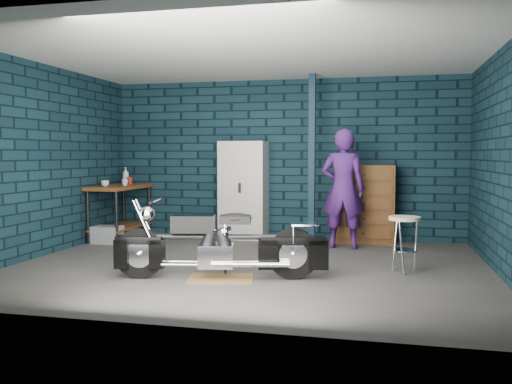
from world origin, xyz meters
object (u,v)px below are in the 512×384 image
person (343,189)px  tool_chest (364,204)px  locker (244,190)px  shop_stool (404,245)px  storage_bin (107,235)px  motorcycle (221,239)px  workbench (120,212)px

person → tool_chest: 0.72m
locker → tool_chest: 2.03m
person → locker: bearing=-17.8°
person → shop_stool: size_ratio=2.65×
storage_bin → person: bearing=6.2°
motorcycle → tool_chest: 3.35m
locker → storage_bin: bearing=-153.7°
storage_bin → tool_chest: tool_chest is taller
motorcycle → storage_bin: size_ratio=4.68×
shop_stool → storage_bin: bearing=165.7°
workbench → shop_stool: (4.60, -1.67, -0.11)m
person → tool_chest: (0.31, 0.59, -0.28)m
storage_bin → shop_stool: bearing=-14.3°
motorcycle → person: person is taller
motorcycle → shop_stool: bearing=9.7°
motorcycle → tool_chest: size_ratio=1.66×
shop_stool → tool_chest: bearing=104.0°
storage_bin → tool_chest: bearing=13.9°
storage_bin → locker: bearing=26.3°
motorcycle → storage_bin: (-2.51, 1.98, -0.32)m
workbench → storage_bin: (0.02, -0.50, -0.32)m
locker → shop_stool: (2.56, -2.17, -0.48)m
workbench → person: (3.75, -0.10, 0.45)m
person → shop_stool: bearing=119.6°
motorcycle → tool_chest: tool_chest is taller
locker → person: bearing=-19.1°
motorcycle → tool_chest: bearing=51.2°
shop_stool → person: bearing=118.3°
workbench → shop_stool: size_ratio=2.04×
workbench → motorcycle: motorcycle is taller
shop_stool → locker: bearing=139.7°
locker → shop_stool: bearing=-40.3°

